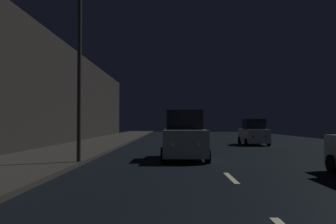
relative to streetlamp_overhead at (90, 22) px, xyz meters
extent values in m
cube|color=black|center=(4.90, 12.67, -5.53)|extent=(27.22, 84.00, 0.02)
cube|color=#33302D|center=(-2.51, 12.67, -5.45)|extent=(4.40, 84.00, 0.15)
cube|color=#2D2B28|center=(-5.11, 9.17, -1.74)|extent=(0.80, 63.00, 7.57)
cube|color=beige|center=(4.90, -3.12, -5.52)|extent=(0.16, 2.20, 0.01)
cube|color=beige|center=(4.90, 4.14, -5.52)|extent=(0.16, 2.20, 0.01)
cube|color=beige|center=(4.90, 7.86, -5.52)|extent=(0.16, 2.20, 0.01)
cylinder|color=#2D2D30|center=(-0.41, 0.00, -1.29)|extent=(0.16, 0.16, 8.47)
cube|color=#A5A8AD|center=(3.70, 2.37, -4.74)|extent=(1.82, 4.25, 1.11)
cube|color=black|center=(3.70, 2.52, -3.76)|extent=(1.55, 2.13, 0.85)
cylinder|color=black|center=(4.60, 0.88, -5.20)|extent=(0.22, 0.65, 0.65)
cylinder|color=black|center=(2.81, 0.88, -5.20)|extent=(0.22, 0.65, 0.65)
cylinder|color=black|center=(4.60, 3.86, -5.20)|extent=(0.22, 0.65, 0.65)
cylinder|color=black|center=(2.81, 3.86, -5.20)|extent=(0.22, 0.65, 0.65)
sphere|color=white|center=(4.20, 0.29, -4.74)|extent=(0.18, 0.18, 0.18)
sphere|color=white|center=(3.20, 0.29, -4.74)|extent=(0.18, 0.18, 0.18)
sphere|color=red|center=(4.20, 4.45, -4.74)|extent=(0.18, 0.18, 0.18)
sphere|color=red|center=(3.20, 4.45, -4.74)|extent=(0.18, 0.18, 0.18)
cylinder|color=black|center=(8.39, -1.95, -5.22)|extent=(0.21, 0.60, 0.60)
sphere|color=slate|center=(8.75, -1.41, -4.80)|extent=(0.17, 0.17, 0.17)
cube|color=silver|center=(9.21, 13.48, -4.83)|extent=(1.61, 3.76, 0.98)
cube|color=black|center=(9.21, 13.34, -3.96)|extent=(1.37, 1.88, 0.75)
cylinder|color=black|center=(8.42, 14.79, -5.24)|extent=(0.20, 0.57, 0.57)
cylinder|color=black|center=(10.00, 14.79, -5.24)|extent=(0.20, 0.57, 0.57)
cylinder|color=black|center=(8.42, 12.16, -5.24)|extent=(0.20, 0.57, 0.57)
cylinder|color=black|center=(10.00, 12.16, -5.24)|extent=(0.20, 0.57, 0.57)
sphere|color=slate|center=(8.77, 15.32, -4.83)|extent=(0.16, 0.16, 0.16)
sphere|color=slate|center=(9.65, 15.32, -4.83)|extent=(0.16, 0.16, 0.16)
sphere|color=red|center=(8.77, 11.64, -4.83)|extent=(0.16, 0.16, 0.16)
sphere|color=red|center=(9.65, 11.64, -4.83)|extent=(0.16, 0.16, 0.16)
camera|label=1|loc=(3.17, -14.11, -3.90)|focal=39.56mm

